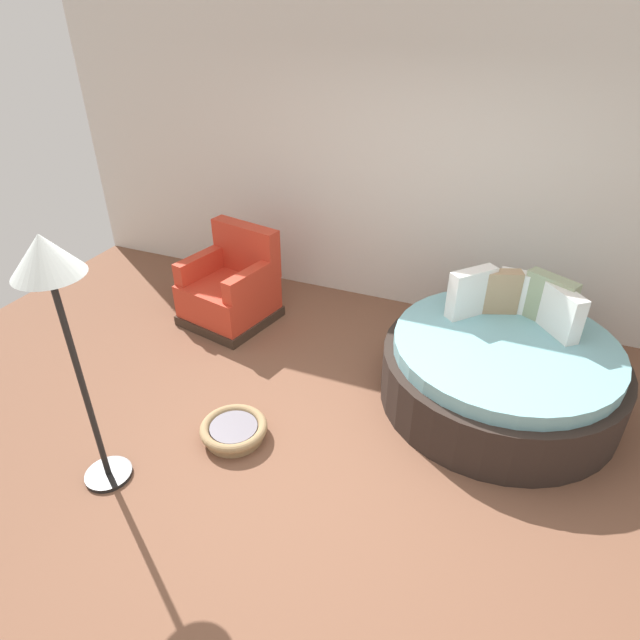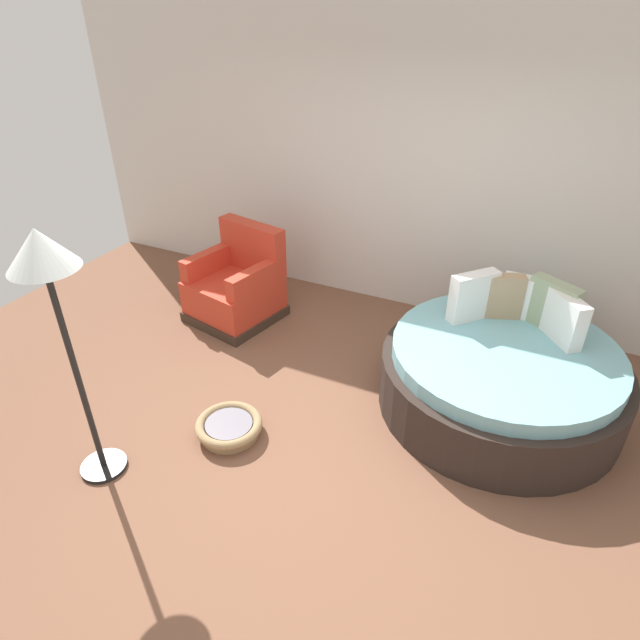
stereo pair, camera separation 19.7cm
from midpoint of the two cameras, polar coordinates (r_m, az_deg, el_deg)
The scene contains 6 objects.
ground_plane at distance 4.06m, azimuth 1.05°, elevation -14.44°, with size 8.00×8.00×0.02m, color brown.
back_wall at distance 5.37m, azimuth 12.89°, elevation 16.26°, with size 8.00×0.12×3.11m, color silver.
round_daybed at distance 4.56m, azimuth 19.85°, elevation -5.48°, with size 1.90×1.90×0.98m.
red_armchair at distance 5.51m, azimuth -7.75°, elevation 3.43°, with size 0.95×0.95×0.94m.
pet_basket at distance 4.21m, azimuth -8.26°, elevation -11.18°, with size 0.51×0.51×0.13m.
floor_lamp at distance 3.37m, azimuth -25.43°, elevation 4.22°, with size 0.40×0.40×1.82m.
Camera 2 is at (1.24, -2.53, 2.92)m, focal length 30.19 mm.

